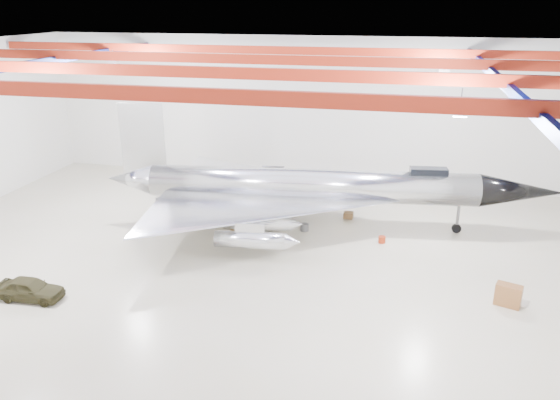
# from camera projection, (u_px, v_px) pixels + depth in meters

# --- Properties ---
(floor) EXTENTS (40.00, 40.00, 0.00)m
(floor) POSITION_uv_depth(u_px,v_px,m) (242.00, 259.00, 29.89)
(floor) COLOR #B9B293
(floor) RESTS_ON ground
(wall_back) EXTENTS (40.00, 0.00, 40.00)m
(wall_back) POSITION_uv_depth(u_px,v_px,m) (297.00, 110.00, 41.74)
(wall_back) COLOR silver
(wall_back) RESTS_ON floor
(ceiling) EXTENTS (40.00, 40.00, 0.00)m
(ceiling) POSITION_uv_depth(u_px,v_px,m) (236.00, 52.00, 26.14)
(ceiling) COLOR #0A0F38
(ceiling) RESTS_ON wall_back
(ceiling_structure) EXTENTS (39.50, 29.50, 1.08)m
(ceiling_structure) POSITION_uv_depth(u_px,v_px,m) (237.00, 67.00, 26.37)
(ceiling_structure) COLOR maroon
(ceiling_structure) RESTS_ON ceiling
(jet_aircraft) EXTENTS (27.75, 17.74, 7.57)m
(jet_aircraft) POSITION_uv_depth(u_px,v_px,m) (310.00, 189.00, 33.37)
(jet_aircraft) COLOR silver
(jet_aircraft) RESTS_ON floor
(jeep) EXTENTS (3.23, 1.41, 1.08)m
(jeep) POSITION_uv_depth(u_px,v_px,m) (30.00, 289.00, 25.72)
(jeep) COLOR #333019
(jeep) RESTS_ON floor
(desk) EXTENTS (1.27, 0.91, 1.05)m
(desk) POSITION_uv_depth(u_px,v_px,m) (508.00, 295.00, 25.18)
(desk) COLOR brown
(desk) RESTS_ON floor
(engine_drum) EXTENTS (0.65, 0.65, 0.46)m
(engine_drum) POSITION_uv_depth(u_px,v_px,m) (305.00, 227.00, 33.55)
(engine_drum) COLOR #59595B
(engine_drum) RESTS_ON floor
(parts_bin) EXTENTS (0.62, 0.51, 0.42)m
(parts_bin) POSITION_uv_depth(u_px,v_px,m) (348.00, 215.00, 35.51)
(parts_bin) COLOR olive
(parts_bin) RESTS_ON floor
(crate_small) EXTENTS (0.50, 0.43, 0.30)m
(crate_small) POSITION_uv_depth(u_px,v_px,m) (159.00, 199.00, 38.54)
(crate_small) COLOR #59595B
(crate_small) RESTS_ON floor
(tool_chest) EXTENTS (0.51, 0.51, 0.38)m
(tool_chest) POSITION_uv_depth(u_px,v_px,m) (382.00, 240.00, 31.91)
(tool_chest) COLOR #A72D10
(tool_chest) RESTS_ON floor
(oil_barrel) EXTENTS (0.51, 0.43, 0.33)m
(oil_barrel) POSITION_uv_depth(u_px,v_px,m) (235.00, 230.00, 33.28)
(oil_barrel) COLOR olive
(oil_barrel) RESTS_ON floor
(spares_box) EXTENTS (0.55, 0.55, 0.39)m
(spares_box) POSITION_uv_depth(u_px,v_px,m) (267.00, 206.00, 37.18)
(spares_box) COLOR #59595B
(spares_box) RESTS_ON floor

